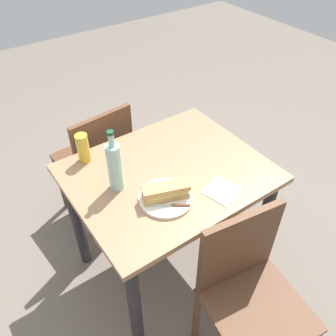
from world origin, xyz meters
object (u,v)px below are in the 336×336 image
object	(u,v)px
plate_near	(166,198)
water_bottle	(115,166)
knife_near	(172,205)
beer_glass	(83,148)
chair_near	(99,160)
dining_table	(168,192)
baguette_sandwich_near	(166,191)
chair_far	(247,289)

from	to	relation	value
plate_near	water_bottle	xyz separation A→B (m)	(0.14, -0.19, 0.12)
knife_near	beer_glass	distance (m)	0.54
plate_near	beer_glass	xyz separation A→B (m)	(0.17, -0.46, 0.07)
knife_near	water_bottle	world-z (taller)	water_bottle
chair_near	beer_glass	bearing A→B (deg)	57.94
chair_near	knife_near	size ratio (longest dim) A/B	5.74
beer_glass	water_bottle	bearing A→B (deg)	97.96
dining_table	water_bottle	distance (m)	0.37
baguette_sandwich_near	knife_near	world-z (taller)	baguette_sandwich_near
dining_table	beer_glass	distance (m)	0.48
plate_near	knife_near	bearing A→B (deg)	81.53
knife_near	chair_far	bearing A→B (deg)	110.21
plate_near	water_bottle	distance (m)	0.26
water_bottle	knife_near	bearing A→B (deg)	117.15
knife_near	beer_glass	xyz separation A→B (m)	(0.17, -0.51, 0.06)
chair_near	knife_near	world-z (taller)	chair_near
baguette_sandwich_near	beer_glass	distance (m)	0.49
plate_near	beer_glass	world-z (taller)	beer_glass
chair_near	plate_near	world-z (taller)	chair_near
chair_near	dining_table	bearing A→B (deg)	101.75
chair_near	plate_near	size ratio (longest dim) A/B	3.63
chair_far	beer_glass	bearing A→B (deg)	-71.15
chair_near	plate_near	bearing A→B (deg)	90.33
baguette_sandwich_near	beer_glass	bearing A→B (deg)	-69.08
plate_near	beer_glass	bearing A→B (deg)	-69.08
chair_far	knife_near	xyz separation A→B (m)	(0.14, -0.37, 0.28)
chair_far	beer_glass	size ratio (longest dim) A/B	5.80
knife_near	chair_near	bearing A→B (deg)	-90.33
dining_table	knife_near	distance (m)	0.29
baguette_sandwich_near	water_bottle	distance (m)	0.25
chair_far	knife_near	distance (m)	0.49
dining_table	beer_glass	size ratio (longest dim) A/B	6.16
chair_far	chair_near	distance (m)	1.17
chair_far	plate_near	bearing A→B (deg)	-73.38
water_bottle	plate_near	bearing A→B (deg)	125.44
baguette_sandwich_near	knife_near	distance (m)	0.07
beer_glass	dining_table	bearing A→B (deg)	133.38
dining_table	beer_glass	xyz separation A→B (m)	(0.29, -0.31, 0.22)
dining_table	chair_far	xyz separation A→B (m)	(-0.01, 0.58, -0.12)
dining_table	chair_far	bearing A→B (deg)	91.22
chair_far	baguette_sandwich_near	world-z (taller)	chair_far
knife_near	beer_glass	size ratio (longest dim) A/B	1.01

